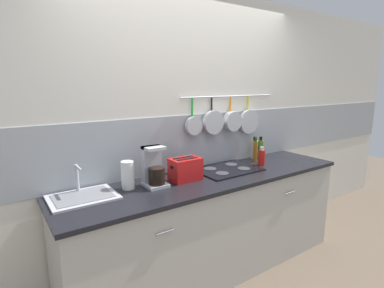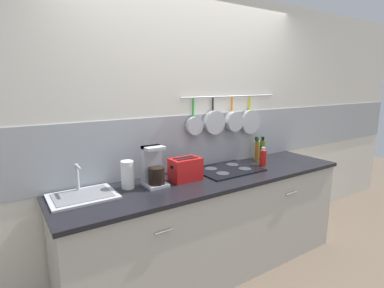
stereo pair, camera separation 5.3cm
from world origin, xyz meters
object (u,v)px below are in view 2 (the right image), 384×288
bottle_cooking_wine (263,157)px  bottle_vinegar (256,149)px  bottle_olive_oil (257,151)px  coffee_maker (154,169)px  toaster (185,169)px  bottle_hot_sauce (262,149)px  paper_towel_roll (128,175)px

bottle_cooking_wine → bottle_vinegar: size_ratio=0.77×
bottle_olive_oil → bottle_vinegar: bottle_olive_oil is taller
coffee_maker → bottle_olive_oil: 1.26m
toaster → bottle_hot_sauce: 1.13m
bottle_olive_oil → bottle_vinegar: size_ratio=1.05×
bottle_cooking_wine → bottle_hot_sauce: (0.21, 0.22, 0.02)m
bottle_cooking_wine → bottle_olive_oil: bottle_olive_oil is taller
paper_towel_roll → coffee_maker: bearing=-13.1°
bottle_cooking_wine → bottle_vinegar: 0.27m
paper_towel_roll → bottle_vinegar: bottle_vinegar is taller
bottle_cooking_wine → bottle_vinegar: (0.14, 0.23, 0.03)m
bottle_cooking_wine → coffee_maker: bearing=176.7°
coffee_maker → bottle_hot_sauce: bearing=6.1°
paper_towel_roll → bottle_vinegar: bearing=4.3°
paper_towel_roll → bottle_olive_oil: (1.46, 0.04, 0.00)m
bottle_cooking_wine → toaster: bearing=177.8°
bottle_cooking_wine → bottle_olive_oil: (0.07, 0.15, 0.03)m
paper_towel_roll → bottle_vinegar: size_ratio=0.90×
paper_towel_roll → coffee_maker: coffee_maker is taller
coffee_maker → bottle_hot_sauce: 1.41m
toaster → bottle_cooking_wine: (0.90, -0.03, -0.01)m
coffee_maker → bottle_olive_oil: coffee_maker is taller
paper_towel_roll → toaster: bearing=-9.4°
coffee_maker → bottle_cooking_wine: bearing=-3.3°
paper_towel_roll → bottle_cooking_wine: size_ratio=1.18×
coffee_maker → bottle_hot_sauce: size_ratio=1.35×
bottle_olive_oil → bottle_vinegar: (0.07, 0.08, -0.01)m
toaster → bottle_hot_sauce: bottle_hot_sauce is taller
bottle_vinegar → bottle_hot_sauce: 0.08m
toaster → bottle_olive_oil: 0.98m
bottle_olive_oil → bottle_vinegar: 0.11m
bottle_hot_sauce → bottle_cooking_wine: bearing=-134.8°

